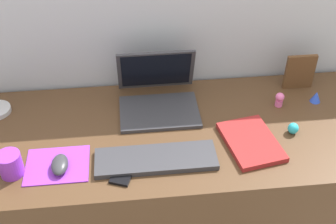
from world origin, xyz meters
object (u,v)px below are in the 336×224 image
keyboard (156,159)px  coffee_mug (10,164)px  mouse (60,165)px  cell_phone (124,170)px  picture_frame (300,72)px  toy_figurine_cyan (293,128)px  notebook_pad (251,142)px  toy_figurine_blue (316,97)px  toy_figurine_pink (280,99)px  laptop (158,93)px

keyboard → coffee_mug: size_ratio=4.91×
keyboard → mouse: mouse is taller
mouse → cell_phone: 0.21m
picture_frame → toy_figurine_cyan: picture_frame is taller
cell_phone → notebook_pad: size_ratio=0.53×
mouse → toy_figurine_blue: toy_figurine_blue is taller
toy_figurine_pink → picture_frame: bearing=45.4°
mouse → toy_figurine_cyan: (0.82, 0.09, 0.00)m
toy_figurine_pink → toy_figurine_blue: 0.15m
coffee_mug → notebook_pad: bearing=3.8°
notebook_pad → coffee_mug: bearing=173.5°
notebook_pad → toy_figurine_pink: (0.16, 0.20, 0.02)m
mouse → picture_frame: picture_frame is taller
mouse → coffee_mug: bearing=-179.1°
laptop → toy_figurine_pink: (0.47, -0.06, -0.02)m
cell_phone → toy_figurine_pink: bearing=45.9°
laptop → toy_figurine_cyan: (0.47, -0.22, -0.03)m
picture_frame → mouse: bearing=-158.5°
notebook_pad → toy_figurine_blue: size_ratio=5.31×
toy_figurine_pink → toy_figurine_cyan: (0.00, -0.16, -0.01)m
coffee_mug → toy_figurine_cyan: bearing=5.6°
cell_phone → toy_figurine_blue: bearing=42.1°
toy_figurine_pink → laptop: bearing=172.4°
coffee_mug → toy_figurine_blue: size_ratio=1.85×
mouse → laptop: bearing=41.8°
keyboard → cell_phone: size_ratio=3.20×
cell_phone → notebook_pad: notebook_pad is taller
toy_figurine_cyan → notebook_pad: bearing=-165.8°
toy_figurine_pink → toy_figurine_blue: size_ratio=1.30×
cell_phone → toy_figurine_blue: 0.82m
toy_figurine_blue → mouse: bearing=-164.8°
toy_figurine_blue → toy_figurine_pink: bearing=-175.9°
picture_frame → toy_figurine_cyan: 0.30m
picture_frame → toy_figurine_pink: (-0.11, -0.11, -0.04)m
keyboard → laptop: bearing=83.6°
picture_frame → toy_figurine_blue: bearing=-68.2°
laptop → picture_frame: (0.58, 0.05, 0.02)m
keyboard → toy_figurine_cyan: (0.50, 0.09, 0.01)m
toy_figurine_pink → keyboard: bearing=-153.4°
keyboard → toy_figurine_pink: 0.56m
mouse → coffee_mug: 0.16m
picture_frame → coffee_mug: (-1.09, -0.37, -0.03)m
picture_frame → keyboard: bearing=-149.3°
mouse → picture_frame: size_ratio=0.64×
laptop → notebook_pad: 0.41m
cell_phone → notebook_pad: 0.46m
keyboard → toy_figurine_pink: size_ratio=6.95×
keyboard → toy_figurine_cyan: bearing=10.2°
coffee_mug → toy_figurine_pink: size_ratio=1.42×
coffee_mug → keyboard: bearing=0.6°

